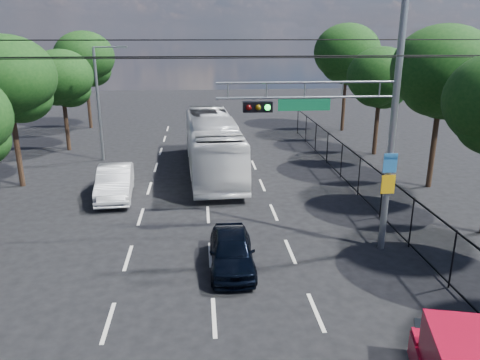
{
  "coord_description": "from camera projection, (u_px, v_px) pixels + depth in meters",
  "views": [
    {
      "loc": [
        -0.26,
        -7.69,
        7.86
      ],
      "look_at": [
        1.12,
        8.22,
        2.8
      ],
      "focal_mm": 35.0,
      "sensor_mm": 36.0,
      "label": 1
    }
  ],
  "objects": [
    {
      "name": "tree_right_e",
      "position": [
        347.0,
        57.0,
        37.38
      ],
      "size": [
        5.28,
        5.28,
        8.58
      ],
      "color": "black",
      "rests_on": "ground"
    },
    {
      "name": "white_bus",
      "position": [
        212.0,
        145.0,
        27.05
      ],
      "size": [
        3.27,
        11.73,
        3.23
      ],
      "primitive_type": "imported",
      "rotation": [
        0.0,
        0.0,
        0.05
      ],
      "color": "silver",
      "rests_on": "ground"
    },
    {
      "name": "tree_left_d",
      "position": [
        62.0,
        81.0,
        31.26
      ],
      "size": [
        4.2,
        4.2,
        6.83
      ],
      "color": "black",
      "rests_on": "ground"
    },
    {
      "name": "navy_hatchback",
      "position": [
        232.0,
        251.0,
        16.15
      ],
      "size": [
        1.59,
        3.82,
        1.29
      ],
      "primitive_type": "imported",
      "rotation": [
        0.0,
        0.0,
        -0.02
      ],
      "color": "black",
      "rests_on": "ground"
    },
    {
      "name": "tree_left_c",
      "position": [
        8.0,
        84.0,
        23.43
      ],
      "size": [
        4.8,
        4.8,
        7.8
      ],
      "color": "black",
      "rests_on": "ground"
    },
    {
      "name": "signal_mast",
      "position": [
        360.0,
        112.0,
        16.14
      ],
      "size": [
        6.43,
        0.39,
        9.5
      ],
      "color": "slate",
      "rests_on": "ground"
    },
    {
      "name": "lane_markings",
      "position": [
        207.0,
        199.0,
        23.0
      ],
      "size": [
        6.12,
        38.0,
        0.01
      ],
      "color": "beige",
      "rests_on": "ground"
    },
    {
      "name": "white_van",
      "position": [
        115.0,
        182.0,
        23.14
      ],
      "size": [
        2.0,
        4.76,
        1.53
      ],
      "primitive_type": "imported",
      "rotation": [
        0.0,
        0.0,
        0.08
      ],
      "color": "silver",
      "rests_on": "ground"
    },
    {
      "name": "utility_wires",
      "position": [
        206.0,
        51.0,
        15.9
      ],
      "size": [
        22.0,
        5.04,
        0.74
      ],
      "color": "black",
      "rests_on": "ground"
    },
    {
      "name": "fence_right",
      "position": [
        372.0,
        187.0,
        21.58
      ],
      "size": [
        0.06,
        34.03,
        2.0
      ],
      "color": "black",
      "rests_on": "ground"
    },
    {
      "name": "tree_right_d",
      "position": [
        380.0,
        81.0,
        30.09
      ],
      "size": [
        4.32,
        4.32,
        7.02
      ],
      "color": "black",
      "rests_on": "ground"
    },
    {
      "name": "tree_left_e",
      "position": [
        85.0,
        62.0,
        38.6
      ],
      "size": [
        4.92,
        4.92,
        7.99
      ],
      "color": "black",
      "rests_on": "ground"
    },
    {
      "name": "streetlight_left",
      "position": [
        101.0,
        98.0,
        28.88
      ],
      "size": [
        2.09,
        0.22,
        7.08
      ],
      "color": "slate",
      "rests_on": "ground"
    },
    {
      "name": "tree_right_c",
      "position": [
        442.0,
        77.0,
        23.21
      ],
      "size": [
        5.1,
        5.1,
        8.29
      ],
      "color": "black",
      "rests_on": "ground"
    }
  ]
}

